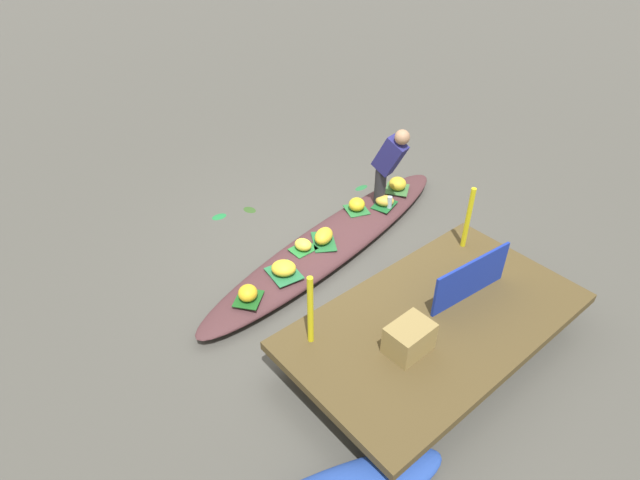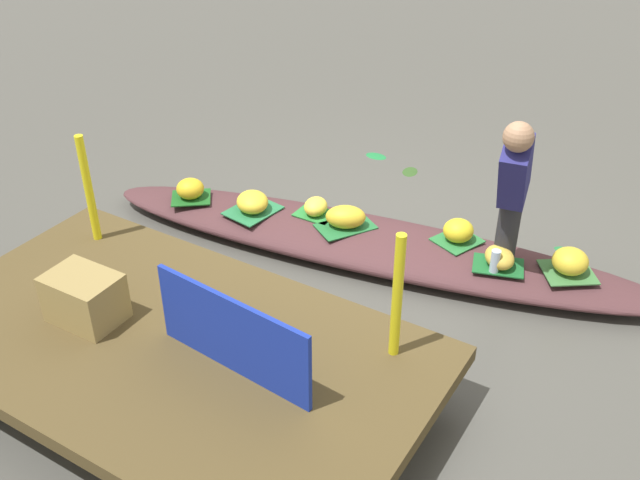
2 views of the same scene
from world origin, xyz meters
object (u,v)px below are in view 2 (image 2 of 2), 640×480
at_px(market_banner, 232,335).
at_px(banana_bunch_4, 252,202).
at_px(banana_bunch_0, 458,231).
at_px(banana_bunch_6, 499,257).
at_px(banana_bunch_1, 570,261).
at_px(water_bottle, 495,262).
at_px(banana_bunch_3, 346,217).
at_px(banana_bunch_5, 316,206).
at_px(banana_bunch_2, 190,189).
at_px(produce_crate, 85,298).
at_px(vendor_person, 514,184).
at_px(vendor_boat, 369,243).

bearing_deg(market_banner, banana_bunch_4, -51.58).
bearing_deg(banana_bunch_0, banana_bunch_6, 156.87).
xyz_separation_m(banana_bunch_1, water_bottle, (0.46, 0.28, -0.01)).
xyz_separation_m(banana_bunch_3, banana_bunch_5, (0.31, -0.04, -0.02)).
bearing_deg(market_banner, banana_bunch_3, -73.72).
xyz_separation_m(banana_bunch_0, banana_bunch_2, (2.19, 0.55, -0.00)).
bearing_deg(banana_bunch_5, banana_bunch_4, 25.21).
distance_m(banana_bunch_0, banana_bunch_6, 0.42).
height_order(banana_bunch_0, produce_crate, produce_crate).
distance_m(water_bottle, produce_crate, 2.81).
relative_size(banana_bunch_4, produce_crate, 0.67).
bearing_deg(market_banner, banana_bunch_0, -96.47).
bearing_deg(banana_bunch_6, vendor_person, -176.34).
bearing_deg(produce_crate, banana_bunch_0, -123.10).
xyz_separation_m(market_banner, produce_crate, (1.06, 0.10, -0.10)).
xyz_separation_m(banana_bunch_2, market_banner, (-1.74, 1.67, 0.35)).
bearing_deg(banana_bunch_6, banana_bunch_1, -158.04).
xyz_separation_m(banana_bunch_6, produce_crate, (1.90, 2.15, 0.27)).
xyz_separation_m(banana_bunch_0, market_banner, (0.45, 2.22, 0.35)).
xyz_separation_m(banana_bunch_5, banana_bunch_6, (-1.53, -0.06, 0.00)).
distance_m(banana_bunch_2, banana_bunch_4, 0.58).
xyz_separation_m(banana_bunch_4, vendor_person, (-2.02, -0.28, 0.60)).
bearing_deg(produce_crate, banana_bunch_1, -135.29).
xyz_separation_m(banana_bunch_0, vendor_person, (-0.41, 0.17, 0.59)).
xyz_separation_m(banana_bunch_4, water_bottle, (-2.00, -0.19, 0.01)).
height_order(banana_bunch_5, water_bottle, water_bottle).
relative_size(banana_bunch_0, banana_bunch_1, 0.91).
bearing_deg(banana_bunch_3, banana_bunch_0, -162.05).
height_order(banana_bunch_3, produce_crate, produce_crate).
relative_size(banana_bunch_1, banana_bunch_6, 0.98).
height_order(banana_bunch_6, market_banner, market_banner).
relative_size(banana_bunch_1, banana_bunch_5, 1.13).
bearing_deg(banana_bunch_6, market_banner, 67.71).
bearing_deg(banana_bunch_1, banana_bunch_3, 9.75).
distance_m(vendor_boat, produce_crate, 2.30).
bearing_deg(vendor_person, banana_bunch_6, 3.66).
bearing_deg(produce_crate, banana_bunch_2, -68.93).
xyz_separation_m(vendor_boat, water_bottle, (-1.03, 0.03, 0.20)).
height_order(banana_bunch_1, banana_bunch_6, banana_bunch_1).
distance_m(banana_bunch_2, vendor_person, 2.69).
height_order(vendor_boat, banana_bunch_2, banana_bunch_2).
height_order(vendor_boat, produce_crate, produce_crate).
bearing_deg(market_banner, produce_crate, 10.36).
height_order(banana_bunch_0, banana_bunch_5, banana_bunch_0).
distance_m(banana_bunch_1, produce_crate, 3.33).
xyz_separation_m(banana_bunch_2, vendor_person, (-2.60, -0.38, 0.60)).
height_order(banana_bunch_0, banana_bunch_1, banana_bunch_1).
bearing_deg(banana_bunch_2, vendor_boat, -168.54).
distance_m(banana_bunch_0, produce_crate, 2.78).
bearing_deg(vendor_boat, banana_bunch_3, 1.50).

